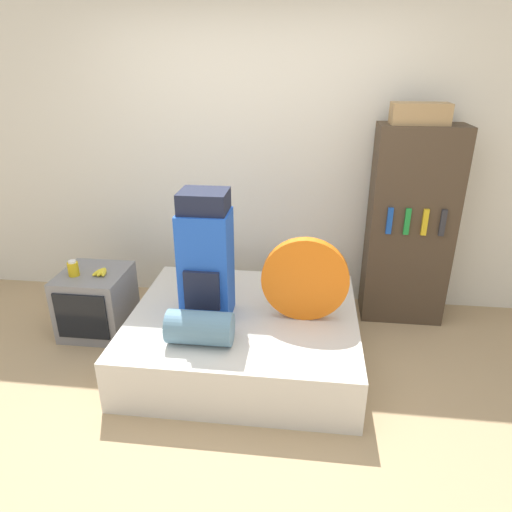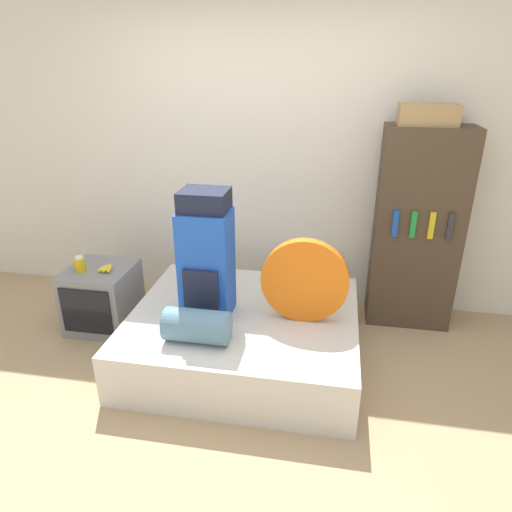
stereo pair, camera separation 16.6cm
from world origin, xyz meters
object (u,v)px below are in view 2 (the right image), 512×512
(backpack, at_px, (206,256))
(bookshelf, at_px, (417,230))
(sleeping_roll, at_px, (197,326))
(television, at_px, (102,297))
(cardboard_box, at_px, (428,115))
(canister, at_px, (80,264))
(tent_bag, at_px, (305,281))

(backpack, height_order, bookshelf, bookshelf)
(sleeping_roll, relative_size, television, 0.79)
(backpack, xyz_separation_m, sleeping_roll, (0.03, -0.36, -0.33))
(sleeping_roll, relative_size, cardboard_box, 1.02)
(sleeping_roll, height_order, canister, canister)
(television, bearing_deg, tent_bag, -8.35)
(tent_bag, relative_size, television, 1.13)
(cardboard_box, bearing_deg, canister, -167.06)
(backpack, relative_size, tent_bag, 1.51)
(backpack, height_order, sleeping_roll, backpack)
(backpack, xyz_separation_m, bookshelf, (1.50, 0.82, -0.01))
(bookshelf, relative_size, cardboard_box, 3.92)
(tent_bag, distance_m, canister, 1.79)
(canister, bearing_deg, television, 28.30)
(tent_bag, distance_m, cardboard_box, 1.49)
(sleeping_roll, xyz_separation_m, canister, (-1.13, 0.57, 0.09))
(sleeping_roll, bearing_deg, canister, 153.15)
(tent_bag, relative_size, canister, 4.81)
(bookshelf, bearing_deg, backpack, -151.45)
(television, xyz_separation_m, bookshelf, (2.49, 0.55, 0.55))
(backpack, distance_m, tent_bag, 0.69)
(television, bearing_deg, backpack, -15.25)
(tent_bag, distance_m, bookshelf, 1.15)
(canister, xyz_separation_m, bookshelf, (2.60, 0.61, 0.23))
(backpack, relative_size, canister, 7.25)
(television, relative_size, cardboard_box, 1.29)
(backpack, xyz_separation_m, canister, (-1.10, 0.21, -0.24))
(sleeping_roll, relative_size, canister, 3.38)
(bookshelf, bearing_deg, canister, -166.81)
(canister, bearing_deg, cardboard_box, 12.94)
(television, bearing_deg, bookshelf, 12.43)
(backpack, bearing_deg, bookshelf, 28.55)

